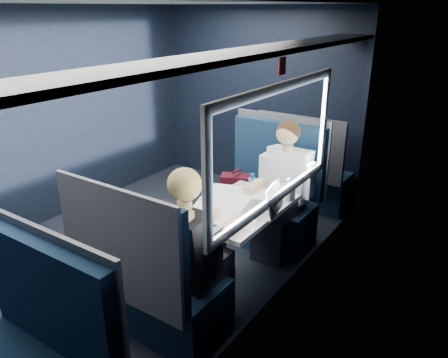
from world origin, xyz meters
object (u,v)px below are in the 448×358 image
Objects in this scene: laptop at (267,205)px; cup at (291,193)px; seat_bay_far at (150,284)px; man at (283,184)px; table at (237,214)px; seat_row_front at (305,174)px; woman at (191,246)px; bottle_small at (288,191)px; seat_bay_near at (266,200)px.

laptop is 4.14× the size of cup.
seat_bay_far reaches higher than laptop.
man is 0.39m from cup.
laptop is at bearing 4.92° from table.
laptop is at bearing -75.95° from seat_row_front.
table is 0.30m from laptop.
man reaches higher than seat_bay_far.
woman is (0.07, -0.71, 0.06)m from table.
seat_bay_far reaches higher than seat_row_front.
woman is at bearing -84.30° from seat_row_front.
seat_bay_far reaches higher than bottle_small.
table is 10.59× the size of cup.
seat_row_front is 0.88× the size of man.
table is 2.56× the size of laptop.
seat_row_front is (-0.18, 1.80, -0.25)m from table.
table is 0.47m from bottle_small.
seat_bay_far is 1.08m from laptop.
bottle_small is at bearing 77.40° from woman.
bottle_small is at bearing 47.26° from table.
seat_bay_near reaches higher than table.
woman reaches higher than seat_bay_far.
bottle_small is (0.23, 1.03, 0.10)m from woman.
table is 1.82m from seat_row_front.
table is 0.76× the size of man.
woman is (0.25, 0.17, 0.31)m from seat_bay_far.
laptop reaches higher than bottle_small.
laptop is (0.19, 0.73, 0.08)m from woman.
seat_bay_near reaches higher than bottle_small.
seat_bay_near is 1.09× the size of seat_row_front.
table is 0.79× the size of seat_bay_far.
cup is at bearing -53.69° from man.
bottle_small is 2.16× the size of cup.
man is 14.00× the size of cup.
woman is (0.26, -1.58, 0.31)m from seat_bay_near.
seat_row_front is 2.97× the size of laptop.
bottle_small is 0.08m from cup.
cup is (0.23, -0.31, 0.07)m from man.
seat_row_front is (0.01, 0.93, -0.01)m from seat_bay_near.
woman reaches higher than seat_bay_near.
seat_bay_near is (-0.19, 0.87, -0.24)m from table.
laptop is at bearing -96.87° from bottle_small.
man and woman have the same top height.
woman is 14.00× the size of cup.
cup reaches higher than table.
seat_row_front is at bearing 108.79° from cup.
cup is at bearing 78.12° from woman.
cup is at bearing 52.35° from table.
bottle_small is (0.04, 0.30, 0.02)m from laptop.
table is at bearing -84.20° from seat_row_front.
man is (0.26, -0.17, 0.30)m from seat_bay_near.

